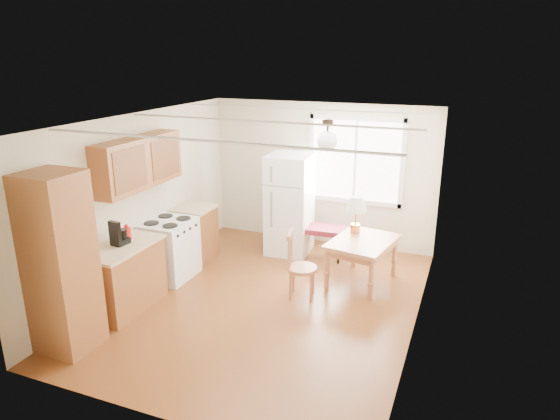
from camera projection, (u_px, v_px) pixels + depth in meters
The scene contains 11 objects.
room_shell at pixel (265, 216), 6.55m from camera, with size 4.60×5.60×2.62m.
kitchen_run at pixel (130, 244), 6.72m from camera, with size 0.65×3.40×2.20m.
window_unit at pixel (356, 161), 8.44m from camera, with size 1.64×0.05×1.51m.
pendant_light at pixel (327, 140), 6.36m from camera, with size 0.26×0.26×0.40m.
refrigerator at pixel (289, 204), 8.41m from camera, with size 0.73×0.75×1.70m.
bench at pixel (314, 230), 8.34m from camera, with size 1.17×0.49×0.53m.
dining_table at pixel (363, 247), 7.33m from camera, with size 0.99×1.21×0.68m.
chair at pixel (296, 260), 6.92m from camera, with size 0.44×0.44×0.95m.
table_lamp at pixel (356, 207), 7.50m from camera, with size 0.32×0.32×0.56m.
coffee_maker at pixel (119, 236), 6.49m from camera, with size 0.19×0.24×0.34m.
kettle at pixel (127, 233), 6.68m from camera, with size 0.11×0.11×0.22m.
Camera 1 is at (2.48, -5.70, 3.32)m, focal length 32.00 mm.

